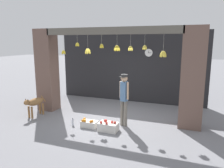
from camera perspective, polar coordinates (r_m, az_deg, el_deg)
The scene contains 11 objects.
ground_plane at distance 7.80m, azimuth -1.02°, elevation -9.25°, with size 60.00×60.00×0.00m, color slate.
shop_back_wall at distance 9.91m, azimuth 4.65°, elevation 4.53°, with size 6.70×0.12×3.17m, color #232326.
shop_pillar_left at distance 8.99m, azimuth -16.57°, elevation 3.44°, with size 0.70×0.60×3.17m, color brown.
shop_pillar_right at distance 7.19m, azimuth 20.32°, elevation 1.40°, with size 0.70×0.60×3.17m, color brown.
storefront_awning at distance 7.42m, azimuth -0.57°, elevation 13.22°, with size 4.80×0.30×0.96m.
dog at distance 8.46m, azimuth -19.56°, elevation -4.65°, with size 0.38×0.97×0.74m.
shopkeeper at distance 6.97m, azimuth 3.15°, elevation -3.08°, with size 0.33×0.30×1.70m.
fruit_crate_oranges at distance 7.16m, azimuth -6.02°, elevation -10.24°, with size 0.52×0.32×0.27m.
fruit_crate_apples at distance 6.83m, azimuth -0.98°, elevation -11.06°, with size 0.59×0.37×0.33m.
water_bottle at distance 7.36m, azimuth -10.21°, elevation -9.76°, with size 0.07×0.07×0.24m.
wall_clock at distance 9.58m, azimuth 9.57°, elevation 8.06°, with size 0.35×0.03×0.35m.
Camera 1 is at (2.70, -6.80, 2.71)m, focal length 35.00 mm.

